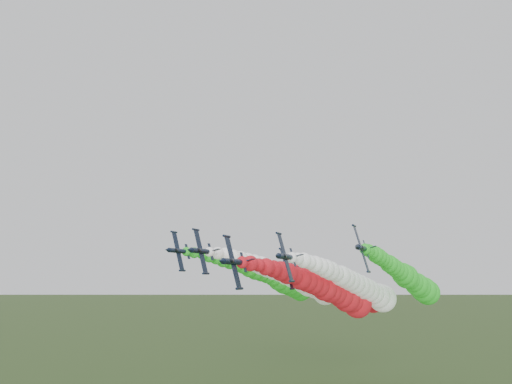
{
  "coord_description": "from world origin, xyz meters",
  "views": [
    {
      "loc": [
        30.37,
        -89.32,
        34.77
      ],
      "look_at": [
        -6.1,
        -0.02,
        51.26
      ],
      "focal_mm": 35.0,
      "sensor_mm": 36.0,
      "label": 1
    }
  ],
  "objects_px": {
    "jet_inner_right": "(363,288)",
    "jet_outer_right": "(412,281)",
    "jet_lead": "(332,292)",
    "jet_outer_left": "(277,280)",
    "jet_inner_left": "(298,281)",
    "jet_trail": "(355,292)"
  },
  "relations": [
    {
      "from": "jet_inner_right",
      "to": "jet_outer_right",
      "type": "distance_m",
      "value": 14.31
    },
    {
      "from": "jet_lead",
      "to": "jet_outer_left",
      "type": "relative_size",
      "value": 1.0
    },
    {
      "from": "jet_lead",
      "to": "jet_inner_right",
      "type": "xyz_separation_m",
      "value": [
        5.6,
        11.24,
        0.93
      ]
    },
    {
      "from": "jet_inner_left",
      "to": "jet_outer_right",
      "type": "distance_m",
      "value": 30.91
    },
    {
      "from": "jet_lead",
      "to": "jet_inner_right",
      "type": "bearing_deg",
      "value": 63.51
    },
    {
      "from": "jet_lead",
      "to": "jet_outer_right",
      "type": "bearing_deg",
      "value": 46.62
    },
    {
      "from": "jet_outer_left",
      "to": "jet_lead",
      "type": "bearing_deg",
      "value": -44.91
    },
    {
      "from": "jet_trail",
      "to": "jet_outer_right",
      "type": "bearing_deg",
      "value": -31.23
    },
    {
      "from": "jet_outer_left",
      "to": "jet_outer_right",
      "type": "distance_m",
      "value": 40.58
    },
    {
      "from": "jet_lead",
      "to": "jet_inner_right",
      "type": "height_order",
      "value": "jet_inner_right"
    },
    {
      "from": "jet_lead",
      "to": "jet_inner_right",
      "type": "distance_m",
      "value": 12.59
    },
    {
      "from": "jet_inner_right",
      "to": "jet_outer_right",
      "type": "xyz_separation_m",
      "value": [
        12.08,
        7.48,
        1.72
      ]
    },
    {
      "from": "jet_inner_left",
      "to": "jet_trail",
      "type": "xyz_separation_m",
      "value": [
        11.95,
        19.08,
        -3.48
      ]
    },
    {
      "from": "jet_inner_left",
      "to": "jet_trail",
      "type": "height_order",
      "value": "jet_inner_left"
    },
    {
      "from": "jet_inner_left",
      "to": "jet_inner_right",
      "type": "bearing_deg",
      "value": 2.55
    },
    {
      "from": "jet_lead",
      "to": "jet_trail",
      "type": "relative_size",
      "value": 1.0
    },
    {
      "from": "jet_inner_right",
      "to": "jet_outer_left",
      "type": "xyz_separation_m",
      "value": [
        -28.3,
        11.4,
        1.95
      ]
    },
    {
      "from": "jet_lead",
      "to": "jet_outer_left",
      "type": "bearing_deg",
      "value": 135.09
    },
    {
      "from": "jet_inner_left",
      "to": "jet_trail",
      "type": "bearing_deg",
      "value": 57.94
    },
    {
      "from": "jet_inner_left",
      "to": "jet_outer_left",
      "type": "relative_size",
      "value": 1.0
    },
    {
      "from": "jet_inner_right",
      "to": "jet_trail",
      "type": "xyz_separation_m",
      "value": [
        -5.75,
        18.29,
        -1.8
      ]
    },
    {
      "from": "jet_lead",
      "to": "jet_trail",
      "type": "bearing_deg",
      "value": 90.3
    }
  ]
}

